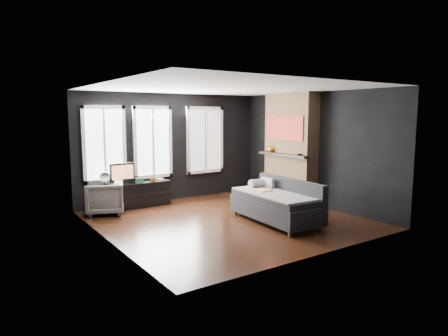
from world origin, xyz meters
TOP-DOWN VIEW (x-y plane):
  - floor at (0.00, 0.00)m, footprint 5.00×5.00m
  - ceiling at (0.00, 0.00)m, footprint 5.00×5.00m
  - wall_back at (0.00, 2.50)m, footprint 5.00×0.02m
  - wall_left at (-2.50, 0.00)m, footprint 0.02×5.00m
  - wall_right at (2.50, 0.00)m, footprint 0.02×5.00m
  - windows at (-0.45, 2.46)m, footprint 4.00×0.16m
  - fireplace at (2.30, 0.60)m, footprint 0.70×1.62m
  - sofa at (0.70, -0.67)m, footprint 1.15×2.10m
  - stripe_pillow at (0.96, -0.13)m, footprint 0.11×0.38m
  - armchair at (-1.95, 1.95)m, footprint 0.95×0.98m
  - media_console at (-1.18, 2.24)m, footprint 1.73×0.59m
  - monitor at (-1.44, 2.21)m, footprint 0.61×0.18m
  - desk_fan at (-1.85, 2.19)m, footprint 0.28×0.28m
  - mug at (-0.70, 2.17)m, footprint 0.15×0.14m
  - book at (-0.55, 2.29)m, footprint 0.17×0.04m
  - storage_box at (-1.05, 2.18)m, footprint 0.21×0.15m
  - mantel_vase at (2.05, 1.05)m, footprint 0.20×0.21m
  - mantel_clock at (2.05, 0.05)m, footprint 0.13×0.13m

SIDE VIEW (x-z plane):
  - floor at x=0.00m, z-range 0.00..0.00m
  - media_console at x=-1.18m, z-range 0.00..0.59m
  - armchair at x=-1.95m, z-range 0.00..0.79m
  - sofa at x=0.70m, z-range 0.00..0.88m
  - stripe_pillow at x=0.96m, z-range 0.45..0.82m
  - storage_box at x=-1.05m, z-range 0.59..0.70m
  - mug at x=-0.70m, z-range 0.59..0.72m
  - book at x=-0.55m, z-range 0.59..0.82m
  - desk_fan at x=-1.85m, z-range 0.59..0.91m
  - monitor at x=-1.44m, z-range 0.59..1.13m
  - mantel_clock at x=2.05m, z-range 1.23..1.27m
  - mantel_vase at x=2.05m, z-range 1.23..1.41m
  - wall_back at x=0.00m, z-range 0.00..2.70m
  - wall_left at x=-2.50m, z-range 0.00..2.70m
  - wall_right at x=2.50m, z-range 0.00..2.70m
  - fireplace at x=2.30m, z-range 0.00..2.70m
  - windows at x=-0.45m, z-range 1.50..3.26m
  - ceiling at x=0.00m, z-range 2.70..2.70m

